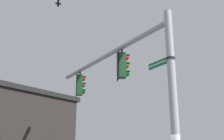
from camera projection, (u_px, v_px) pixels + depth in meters
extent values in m
cylinder|color=#ADB2B7|center=(174.00, 107.00, 8.94)|extent=(0.27, 0.27, 6.69)
cylinder|color=#ADB2B7|center=(105.00, 56.00, 13.06)|extent=(7.32, 3.86, 0.21)
cylinder|color=black|center=(122.00, 52.00, 11.96)|extent=(0.08, 0.08, 0.18)
cube|color=#194723|center=(122.00, 66.00, 11.77)|extent=(0.36, 0.30, 1.05)
sphere|color=red|center=(126.00, 58.00, 11.90)|extent=(0.22, 0.22, 0.22)
cube|color=#194723|center=(127.00, 56.00, 11.93)|extent=(0.24, 0.20, 0.03)
sphere|color=brown|center=(127.00, 66.00, 11.79)|extent=(0.22, 0.22, 0.22)
cube|color=#194723|center=(127.00, 63.00, 11.82)|extent=(0.24, 0.20, 0.03)
sphere|color=#0F4C19|center=(127.00, 74.00, 11.68)|extent=(0.22, 0.22, 0.22)
cube|color=#194723|center=(127.00, 72.00, 11.72)|extent=(0.24, 0.20, 0.03)
cube|color=black|center=(118.00, 65.00, 11.75)|extent=(0.54, 0.03, 1.22)
cylinder|color=black|center=(80.00, 74.00, 14.96)|extent=(0.08, 0.08, 0.18)
cube|color=#194723|center=(80.00, 85.00, 14.77)|extent=(0.36, 0.30, 1.05)
sphere|color=red|center=(84.00, 79.00, 14.90)|extent=(0.22, 0.22, 0.22)
cube|color=#194723|center=(84.00, 77.00, 14.93)|extent=(0.24, 0.20, 0.03)
sphere|color=brown|center=(83.00, 85.00, 14.79)|extent=(0.22, 0.22, 0.22)
cube|color=#194723|center=(84.00, 83.00, 14.82)|extent=(0.24, 0.20, 0.03)
sphere|color=#0F4C19|center=(83.00, 92.00, 14.69)|extent=(0.22, 0.22, 0.22)
cube|color=#194723|center=(84.00, 90.00, 14.72)|extent=(0.24, 0.20, 0.03)
cube|color=black|center=(76.00, 85.00, 14.75)|extent=(0.54, 0.03, 1.22)
cube|color=#147238|center=(158.00, 64.00, 9.92)|extent=(0.85, 0.45, 0.22)
cube|color=white|center=(157.00, 64.00, 9.91)|extent=(0.84, 0.43, 0.04)
cylinder|color=#262626|center=(171.00, 59.00, 9.42)|extent=(0.31, 0.31, 0.08)
ellipsoid|color=black|center=(58.00, 4.00, 12.78)|extent=(0.13, 0.30, 0.09)
cube|color=black|center=(58.00, 4.00, 12.80)|extent=(0.40, 0.12, 0.06)
cube|color=black|center=(58.00, 3.00, 12.76)|extent=(0.39, 0.11, 0.15)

